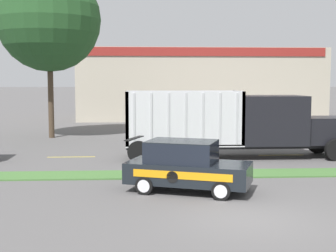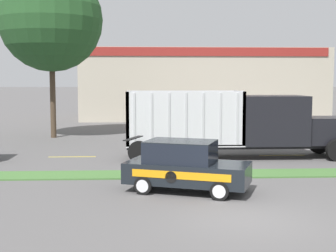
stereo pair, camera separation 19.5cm
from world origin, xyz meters
The scene contains 9 objects.
ground_plane centered at (0.00, 0.00, 0.00)m, with size 600.00×600.00×0.00m, color #5B5959.
grass_verge centered at (0.00, 6.22, 0.03)m, with size 120.00×1.65×0.06m, color #477538.
centre_line_3 centered at (-6.53, 11.05, 0.00)m, with size 2.40×0.14×0.01m, color yellow.
centre_line_4 centered at (-1.13, 11.05, 0.00)m, with size 2.40×0.14×0.01m, color yellow.
centre_line_5 centered at (4.27, 11.05, 0.00)m, with size 2.40×0.14×0.01m, color yellow.
dump_truck_lead centered at (2.80, 10.38, 1.62)m, with size 11.43×2.68×3.37m.
rally_car centered at (-1.42, 3.38, 0.89)m, with size 4.60×3.20×1.81m.
store_building_backdrop centered at (2.94, 36.98, 3.50)m, with size 24.01×12.10×7.00m.
tree_behind_left centered at (-9.06, 19.33, 8.57)m, with size 6.86×6.86×13.02m.
Camera 1 is at (-2.97, -12.57, 3.83)m, focal length 50.00 mm.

